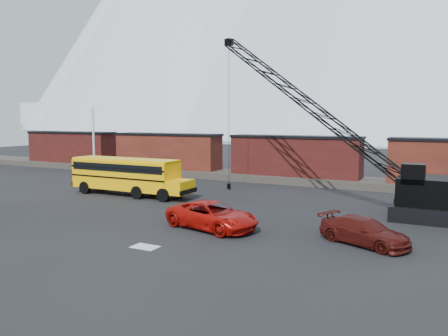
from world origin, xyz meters
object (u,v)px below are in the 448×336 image
at_px(school_bus, 128,175).
at_px(red_pickup, 212,215).
at_px(maroon_suv, 364,231).
at_px(crawler_crane, 308,104).

relative_size(school_bus, red_pickup, 1.97).
distance_m(red_pickup, maroon_suv, 8.75).
xyz_separation_m(school_bus, red_pickup, (12.07, -6.89, -0.97)).
relative_size(red_pickup, crawler_crane, 0.28).
bearing_deg(school_bus, red_pickup, -29.72).
height_order(school_bus, crawler_crane, crawler_crane).
distance_m(red_pickup, crawler_crane, 13.35).
bearing_deg(maroon_suv, crawler_crane, 54.28).
xyz_separation_m(maroon_suv, crawler_crane, (-6.23, 10.39, 7.03)).
xyz_separation_m(school_bus, maroon_suv, (20.79, -6.13, -1.08)).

